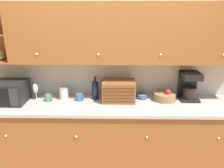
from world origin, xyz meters
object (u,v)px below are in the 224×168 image
Objects in this scene: storage_canister at (64,93)px; mug at (79,97)px; bowl_stack_on_counter at (142,95)px; coffee_maker at (189,85)px; bread_box at (119,91)px; wine_glass at (35,89)px; mug_blue_second at (48,98)px; wine_bottle at (95,89)px; microwave at (6,92)px; fruit_basket at (165,96)px.

storage_canister is 0.23m from mug.
bowl_stack_on_counter is (1.06, 0.06, -0.05)m from storage_canister.
storage_canister is 1.66× the size of mug.
coffee_maker is (1.46, 0.09, 0.14)m from mug.
mug is 0.24× the size of bread_box.
coffee_maker is at bearing 2.22° from wine_glass.
wine_glass is at bearing 166.84° from mug_blue_second.
mug_blue_second is 0.41m from mug.
coffee_maker reaches higher than wine_bottle.
storage_canister is at bearing 176.03° from bread_box.
mug_blue_second is (0.52, 0.04, -0.09)m from microwave.
wine_glass is at bearing -176.01° from bowl_stack_on_counter.
microwave is at bearing -174.08° from bowl_stack_on_counter.
bread_box is at bearing -3.97° from storage_canister.
wine_glass is at bearing -179.27° from fruit_basket.
bread_box reaches higher than mug.
storage_canister is at bearing 6.46° from wine_glass.
microwave is 1.78m from bowl_stack_on_counter.
storage_canister is 0.43m from wine_bottle.
bread_box is (0.74, -0.05, 0.05)m from storage_canister.
mug is 0.85m from bowl_stack_on_counter.
wine_bottle is at bearing 6.92° from microwave.
mug is 1.14m from fruit_basket.
mug_blue_second is 0.57× the size of bowl_stack_on_counter.
bread_box is at bearing -177.01° from fruit_basket.
coffee_maker is (0.62, -0.02, 0.16)m from bowl_stack_on_counter.
storage_canister is at bearing 23.36° from mug_blue_second.
fruit_basket is (1.35, -0.02, -0.03)m from storage_canister.
mug_blue_second is at bearing -175.96° from mug.
wine_glass is 0.21m from mug_blue_second.
bowl_stack_on_counter is (0.84, 0.11, -0.01)m from mug.
microwave is 2.15× the size of wine_glass.
fruit_basket is at bearing 1.71° from mug.
fruit_basket is (0.93, -0.03, -0.09)m from wine_bottle.
fruit_basket is (1.72, 0.02, -0.10)m from wine_glass.
mug is at bearing -179.82° from bread_box.
mug reaches higher than bowl_stack_on_counter.
wine_bottle is at bearing 168.54° from bread_box.
wine_bottle is 1.26m from coffee_maker.
bread_box is (1.45, 0.07, -0.00)m from microwave.
mug is at bearing -172.47° from bowl_stack_on_counter.
wine_glass is at bearing -173.54° from storage_canister.
mug_blue_second is 0.93m from bread_box.
microwave is 0.36m from wine_glass.
mug_blue_second is at bearing -13.16° from wine_glass.
coffee_maker is (2.04, 0.08, 0.03)m from wine_glass.
wine_glass is 1.72m from fruit_basket.
microwave is at bearing -177.05° from fruit_basket.
wine_glass is 0.59m from mug.
coffee_maker reaches higher than mug.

